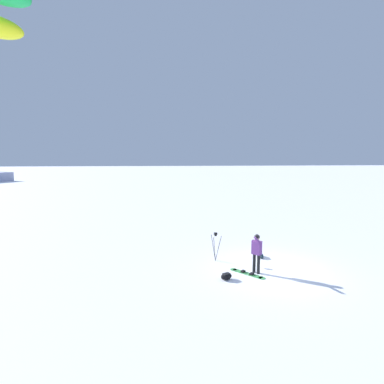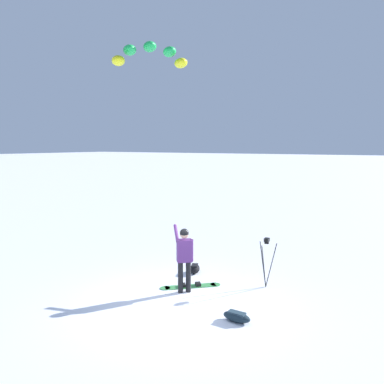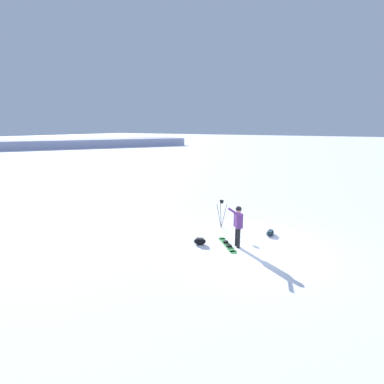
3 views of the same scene
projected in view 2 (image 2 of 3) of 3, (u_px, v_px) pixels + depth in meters
ground_plane at (179, 304)px, 9.77m from camera, size 300.00×300.00×0.00m
snowboarder at (184, 253)px, 10.43m from camera, size 0.76×0.54×1.81m
snowboard at (191, 286)px, 10.95m from camera, size 1.37×1.27×0.10m
traction_kite at (150, 55)px, 18.53m from camera, size 3.54×3.34×1.15m
gear_bag_large at (195, 268)px, 12.10m from camera, size 0.50×0.60×0.28m
camera_tripod at (266, 252)px, 10.81m from camera, size 0.52×0.49×1.43m
gear_bag_small at (237, 317)px, 8.79m from camera, size 0.68×0.33×0.23m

